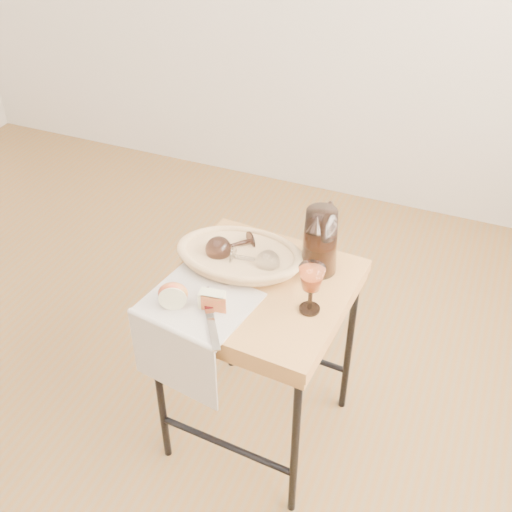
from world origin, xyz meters
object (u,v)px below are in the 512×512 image
at_px(goblet_lying_b, 253,259).
at_px(table_knife, 210,315).
at_px(tea_towel, 199,303).
at_px(pitcher, 320,241).
at_px(apple_half, 173,294).
at_px(bread_basket, 240,258).
at_px(goblet_lying_a, 232,245).
at_px(side_table, 258,363).
at_px(wine_goblet, 311,289).

bearing_deg(goblet_lying_b, table_knife, -104.16).
bearing_deg(tea_towel, goblet_lying_b, 74.60).
height_order(pitcher, apple_half, pitcher).
bearing_deg(bread_basket, goblet_lying_a, 148.00).
height_order(side_table, tea_towel, tea_towel).
xyz_separation_m(goblet_lying_b, table_knife, (-0.03, -0.23, -0.03)).
bearing_deg(apple_half, goblet_lying_a, 50.98).
height_order(pitcher, table_knife, pitcher).
relative_size(bread_basket, wine_goblet, 2.27).
relative_size(goblet_lying_a, table_knife, 0.55).
distance_m(tea_towel, goblet_lying_b, 0.21).
height_order(tea_towel, pitcher, pitcher).
height_order(bread_basket, goblet_lying_a, goblet_lying_a).
xyz_separation_m(bread_basket, wine_goblet, (0.26, -0.11, 0.05)).
xyz_separation_m(tea_towel, pitcher, (0.26, 0.27, 0.10)).
bearing_deg(wine_goblet, apple_half, -160.30).
bearing_deg(apple_half, wine_goblet, -5.08).
distance_m(goblet_lying_b, wine_goblet, 0.23).
bearing_deg(wine_goblet, tea_towel, -162.73).
bearing_deg(bread_basket, wine_goblet, -29.22).
height_order(wine_goblet, table_knife, wine_goblet).
bearing_deg(apple_half, goblet_lying_b, 31.72).
bearing_deg(bread_basket, tea_towel, -105.18).
bearing_deg(pitcher, bread_basket, -165.12).
height_order(bread_basket, wine_goblet, wine_goblet).
distance_m(goblet_lying_a, goblet_lying_b, 0.09).
height_order(wine_goblet, apple_half, wine_goblet).
distance_m(goblet_lying_b, table_knife, 0.23).
distance_m(wine_goblet, apple_half, 0.37).
xyz_separation_m(goblet_lying_a, pitcher, (0.25, 0.05, 0.05)).
bearing_deg(goblet_lying_a, goblet_lying_b, 108.52).
bearing_deg(goblet_lying_b, side_table, -59.01).
bearing_deg(tea_towel, bread_basket, 89.74).
bearing_deg(goblet_lying_a, bread_basket, 105.58).
xyz_separation_m(pitcher, table_knife, (-0.20, -0.32, -0.09)).
xyz_separation_m(goblet_lying_a, goblet_lying_b, (0.08, -0.04, -0.00)).
height_order(side_table, wine_goblet, wine_goblet).
xyz_separation_m(side_table, table_knife, (-0.07, -0.18, 0.34)).
bearing_deg(table_knife, bread_basket, 151.72).
bearing_deg(side_table, apple_half, -137.04).
bearing_deg(pitcher, tea_towel, -135.50).
bearing_deg(wine_goblet, table_knife, -149.80).
xyz_separation_m(goblet_lying_b, apple_half, (-0.15, -0.22, -0.00)).
xyz_separation_m(bread_basket, goblet_lying_a, (-0.03, 0.02, 0.03)).
height_order(tea_towel, apple_half, apple_half).
distance_m(goblet_lying_a, wine_goblet, 0.32).
relative_size(tea_towel, goblet_lying_b, 2.46).
distance_m(tea_towel, bread_basket, 0.21).
relative_size(side_table, pitcher, 2.65).
bearing_deg(wine_goblet, bread_basket, 156.21).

